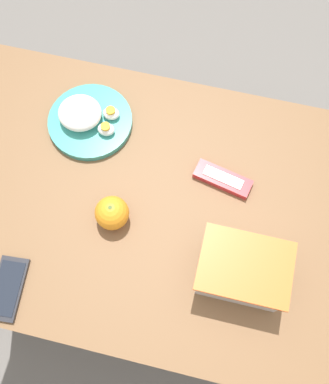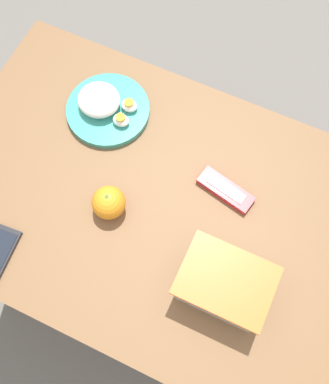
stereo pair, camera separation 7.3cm
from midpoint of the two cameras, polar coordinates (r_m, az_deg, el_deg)
ground_plane at (r=1.78m, az=-1.63°, el=-9.79°), size 10.00×10.00×0.00m
table at (r=1.14m, az=-2.51°, el=-3.40°), size 1.06×0.69×0.76m
food_container at (r=0.97m, az=7.65°, el=-10.10°), size 0.19×0.14×0.10m
orange_fruit at (r=1.01m, az=-8.76°, el=-2.84°), size 0.08×0.08×0.08m
rice_plate at (r=1.13m, az=-11.60°, el=8.99°), size 0.21×0.21×0.07m
candy_bar at (r=1.06m, az=5.48°, el=1.48°), size 0.14×0.07×0.02m
cell_phone at (r=1.06m, az=-21.19°, el=-11.55°), size 0.07×0.14×0.01m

